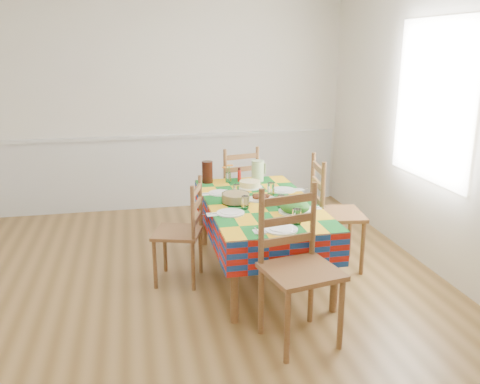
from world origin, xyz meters
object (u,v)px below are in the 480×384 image
object	(u,v)px
chair_left	(182,232)
chair_right	(332,214)
green_pitcher	(258,171)
chair_far	(236,190)
tea_pitcher	(207,172)
chair_near	(298,268)
meat_platter	(261,197)
dining_table	(260,210)

from	to	relation	value
chair_left	chair_right	xyz separation A→B (m)	(1.35, 0.02, 0.06)
chair_right	green_pitcher	bearing A→B (deg)	44.65
chair_far	chair_right	world-z (taller)	chair_right
tea_pitcher	chair_left	world-z (taller)	chair_left
tea_pitcher	chair_near	size ratio (longest dim) A/B	0.20
meat_platter	chair_near	xyz separation A→B (m)	(-0.03, -1.12, -0.16)
chair_near	chair_left	world-z (taller)	chair_near
tea_pitcher	chair_left	size ratio (longest dim) A/B	0.24
dining_table	green_pitcher	distance (m)	0.73
dining_table	chair_near	xyz separation A→B (m)	(-0.01, -1.07, -0.07)
tea_pitcher	chair_far	xyz separation A→B (m)	(0.36, 0.34, -0.30)
green_pitcher	tea_pitcher	size ratio (longest dim) A/B	0.97
meat_platter	chair_left	bearing A→B (deg)	-174.29
meat_platter	tea_pitcher	distance (m)	0.77
tea_pitcher	chair_right	world-z (taller)	chair_right
chair_far	chair_left	xyz separation A→B (m)	(-0.69, -1.09, -0.03)
dining_table	chair_left	xyz separation A→B (m)	(-0.68, -0.01, -0.15)
dining_table	meat_platter	bearing A→B (deg)	73.04
dining_table	meat_platter	size ratio (longest dim) A/B	6.32
green_pitcher	chair_near	distance (m)	1.79
meat_platter	tea_pitcher	size ratio (longest dim) A/B	1.27
meat_platter	tea_pitcher	world-z (taller)	tea_pitcher
green_pitcher	tea_pitcher	bearing A→B (deg)	175.66
meat_platter	chair_far	bearing A→B (deg)	90.49
green_pitcher	tea_pitcher	world-z (taller)	tea_pitcher
chair_near	tea_pitcher	bearing A→B (deg)	89.37
meat_platter	chair_far	distance (m)	1.04
meat_platter	green_pitcher	distance (m)	0.66
chair_near	chair_right	world-z (taller)	chair_near
chair_left	chair_right	bearing A→B (deg)	108.80
tea_pitcher	chair_far	bearing A→B (deg)	43.50
tea_pitcher	meat_platter	bearing A→B (deg)	-61.38
dining_table	chair_near	size ratio (longest dim) A/B	1.61
dining_table	green_pitcher	xyz separation A→B (m)	(0.15, 0.69, 0.18)
meat_platter	chair_near	bearing A→B (deg)	-91.38
green_pitcher	chair_far	size ratio (longest dim) A/B	0.22
dining_table	chair_right	distance (m)	0.68
dining_table	chair_far	size ratio (longest dim) A/B	1.79
dining_table	chair_far	distance (m)	1.08
meat_platter	chair_right	world-z (taller)	chair_right
chair_near	chair_left	size ratio (longest dim) A/B	1.18
dining_table	chair_right	world-z (taller)	chair_right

